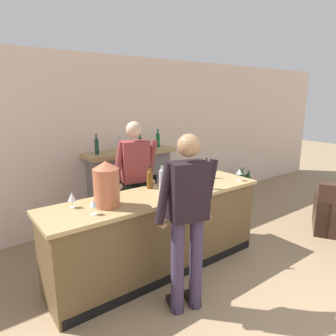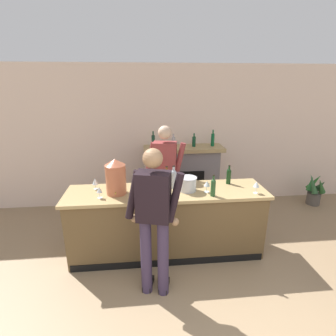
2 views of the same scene
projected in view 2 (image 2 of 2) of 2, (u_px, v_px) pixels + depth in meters
The scene contains 16 objects.
wall_back_panel at pixel (170, 137), 5.19m from camera, with size 12.00×0.07×2.75m.
bar_counter at pixel (167, 222), 3.77m from camera, with size 2.77×0.71×0.99m.
fireplace_stone at pixel (183, 176), 5.20m from camera, with size 1.52×0.52×1.56m.
potted_plant_corner at pixel (315, 190), 5.36m from camera, with size 0.41×0.42×0.68m.
person_customer at pixel (154, 218), 2.88m from camera, with size 0.64×0.37×1.79m.
person_bartender at pixel (165, 175), 4.18m from camera, with size 0.65×0.36×1.79m.
copper_dispenser at pixel (116, 177), 3.46m from camera, with size 0.27×0.31×0.48m.
ice_bucket_steel at pixel (188, 184), 3.60m from camera, with size 0.25×0.25×0.19m.
wine_bottle_port_short at pixel (174, 178), 3.66m from camera, with size 0.08×0.08×0.33m.
wine_bottle_cabernet_heavy at pixel (229, 175), 3.83m from camera, with size 0.07×0.07×0.29m.
wine_bottle_burgundy_dark at pixel (213, 187), 3.42m from camera, with size 0.07×0.07×0.29m.
wine_bottle_chardonnay_pale at pixel (167, 176), 3.80m from camera, with size 0.08×0.08×0.28m.
wine_glass_back_row at pixel (207, 184), 3.54m from camera, with size 0.08×0.08×0.17m.
wine_glass_front_right at pixel (95, 182), 3.64m from camera, with size 0.08×0.08×0.16m.
wine_glass_by_dispenser at pixel (99, 190), 3.36m from camera, with size 0.07×0.07×0.16m.
wine_glass_mid_counter at pixel (256, 185), 3.50m from camera, with size 0.08×0.08×0.17m.
Camera 2 is at (-0.55, -0.95, 2.42)m, focal length 28.00 mm.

